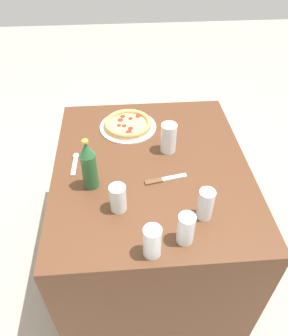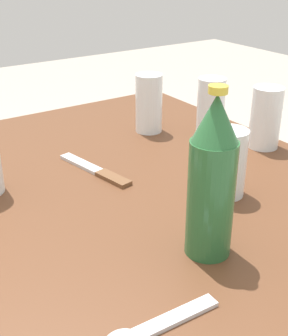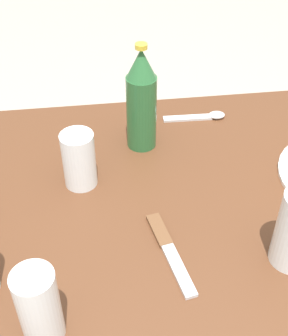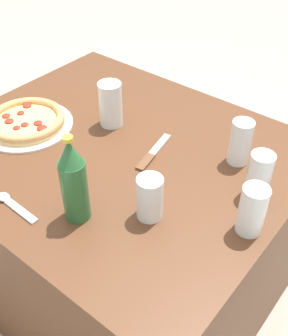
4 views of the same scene
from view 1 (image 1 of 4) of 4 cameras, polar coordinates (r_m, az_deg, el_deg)
The scene contains 11 objects.
ground_plane at distance 2.06m, azimuth 0.95°, elevation -14.17°, with size 8.00×8.00×0.00m, color #A89E8E.
table at distance 1.78m, azimuth 1.08°, elevation -7.88°, with size 1.07×0.90×0.71m.
pizza_veggie at distance 1.74m, azimuth -2.81°, elevation 7.60°, with size 0.30×0.30×0.04m.
glass_mango_juice at distance 1.20m, azimuth 7.27°, elevation -10.65°, with size 0.06×0.06×0.13m.
glass_cola at distance 1.57m, azimuth 4.28°, elevation 5.09°, with size 0.08×0.08×0.15m.
glass_iced_tea at distance 1.16m, azimuth 1.44°, elevation -12.92°, with size 0.07×0.07×0.13m.
glass_red_wine at distance 1.30m, azimuth -4.54°, elevation -5.40°, with size 0.07×0.07×0.12m.
glass_water at distance 1.28m, azimuth 10.64°, elevation -6.36°, with size 0.06×0.06×0.14m.
beer_bottle at distance 1.36m, azimuth -9.60°, elevation 0.47°, with size 0.07×0.07×0.25m.
knife at distance 1.45m, azimuth 3.39°, elevation -2.00°, with size 0.06×0.20×0.01m.
spoon at distance 1.57m, azimuth -11.89°, elevation 1.28°, with size 0.15×0.03×0.01m.
Camera 1 is at (-1.13, 0.12, 1.72)m, focal length 35.00 mm.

